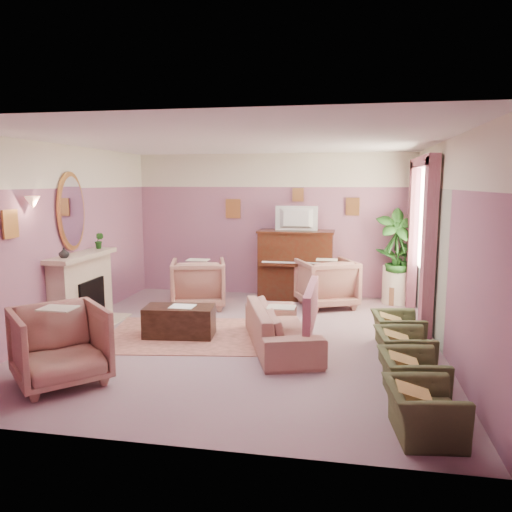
% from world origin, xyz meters
% --- Properties ---
extents(floor, '(5.50, 6.00, 0.01)m').
position_xyz_m(floor, '(0.00, 0.00, 0.00)').
color(floor, gray).
rests_on(floor, ground).
extents(ceiling, '(5.50, 6.00, 0.01)m').
position_xyz_m(ceiling, '(0.00, 0.00, 2.80)').
color(ceiling, white).
rests_on(ceiling, wall_back).
extents(wall_back, '(5.50, 0.02, 2.80)m').
position_xyz_m(wall_back, '(0.00, 3.00, 1.40)').
color(wall_back, gray).
rests_on(wall_back, floor).
extents(wall_front, '(5.50, 0.02, 2.80)m').
position_xyz_m(wall_front, '(0.00, -3.00, 1.40)').
color(wall_front, gray).
rests_on(wall_front, floor).
extents(wall_left, '(0.02, 6.00, 2.80)m').
position_xyz_m(wall_left, '(-2.75, 0.00, 1.40)').
color(wall_left, gray).
rests_on(wall_left, floor).
extents(wall_right, '(0.02, 6.00, 2.80)m').
position_xyz_m(wall_right, '(2.75, 0.00, 1.40)').
color(wall_right, gray).
rests_on(wall_right, floor).
extents(picture_rail_band, '(5.50, 0.01, 0.65)m').
position_xyz_m(picture_rail_band, '(0.00, 2.99, 2.47)').
color(picture_rail_band, silver).
rests_on(picture_rail_band, wall_back).
extents(stripe_panel, '(0.01, 3.00, 2.15)m').
position_xyz_m(stripe_panel, '(2.73, 1.30, 1.07)').
color(stripe_panel, '#A8B09C').
rests_on(stripe_panel, wall_right).
extents(fireplace_surround, '(0.30, 1.40, 1.10)m').
position_xyz_m(fireplace_surround, '(-2.59, 0.20, 0.55)').
color(fireplace_surround, '#C1A98E').
rests_on(fireplace_surround, floor).
extents(fireplace_inset, '(0.18, 0.72, 0.68)m').
position_xyz_m(fireplace_inset, '(-2.49, 0.20, 0.40)').
color(fireplace_inset, black).
rests_on(fireplace_inset, floor).
extents(fire_ember, '(0.06, 0.54, 0.10)m').
position_xyz_m(fire_ember, '(-2.45, 0.20, 0.22)').
color(fire_ember, red).
rests_on(fire_ember, floor).
extents(mantel_shelf, '(0.40, 1.55, 0.07)m').
position_xyz_m(mantel_shelf, '(-2.56, 0.20, 1.12)').
color(mantel_shelf, '#C1A98E').
rests_on(mantel_shelf, fireplace_surround).
extents(hearth, '(0.55, 1.50, 0.02)m').
position_xyz_m(hearth, '(-2.39, 0.20, 0.01)').
color(hearth, '#C1A98E').
rests_on(hearth, floor).
extents(mirror_frame, '(0.04, 0.72, 1.20)m').
position_xyz_m(mirror_frame, '(-2.70, 0.20, 1.80)').
color(mirror_frame, '#CD8D46').
rests_on(mirror_frame, wall_left).
extents(mirror_glass, '(0.01, 0.60, 1.06)m').
position_xyz_m(mirror_glass, '(-2.67, 0.20, 1.80)').
color(mirror_glass, white).
rests_on(mirror_glass, wall_left).
extents(sconce_shade, '(0.20, 0.20, 0.16)m').
position_xyz_m(sconce_shade, '(-2.62, -0.85, 1.98)').
color(sconce_shade, '#E29F79').
rests_on(sconce_shade, wall_left).
extents(piano, '(1.40, 0.60, 1.30)m').
position_xyz_m(piano, '(0.50, 2.68, 0.65)').
color(piano, '#3B1B0F').
rests_on(piano, floor).
extents(piano_keyshelf, '(1.30, 0.12, 0.06)m').
position_xyz_m(piano_keyshelf, '(0.50, 2.33, 0.72)').
color(piano_keyshelf, '#3B1B0F').
rests_on(piano_keyshelf, piano).
extents(piano_keys, '(1.20, 0.08, 0.02)m').
position_xyz_m(piano_keys, '(0.50, 2.33, 0.76)').
color(piano_keys, white).
rests_on(piano_keys, piano).
extents(piano_top, '(1.45, 0.65, 0.04)m').
position_xyz_m(piano_top, '(0.50, 2.68, 1.31)').
color(piano_top, '#3B1B0F').
rests_on(piano_top, piano).
extents(television, '(0.80, 0.12, 0.48)m').
position_xyz_m(television, '(0.50, 2.63, 1.60)').
color(television, black).
rests_on(television, piano).
extents(print_back_left, '(0.30, 0.03, 0.38)m').
position_xyz_m(print_back_left, '(-0.80, 2.96, 1.72)').
color(print_back_left, '#CD8D46').
rests_on(print_back_left, wall_back).
extents(print_back_right, '(0.26, 0.03, 0.34)m').
position_xyz_m(print_back_right, '(1.55, 2.96, 1.78)').
color(print_back_right, '#CD8D46').
rests_on(print_back_right, wall_back).
extents(print_back_mid, '(0.22, 0.03, 0.26)m').
position_xyz_m(print_back_mid, '(0.50, 2.96, 2.00)').
color(print_back_mid, '#CD8D46').
rests_on(print_back_mid, wall_back).
extents(print_left_wall, '(0.03, 0.28, 0.36)m').
position_xyz_m(print_left_wall, '(-2.71, -1.20, 1.72)').
color(print_left_wall, '#CD8D46').
rests_on(print_left_wall, wall_left).
extents(window_blind, '(0.03, 1.40, 1.80)m').
position_xyz_m(window_blind, '(2.70, 1.55, 1.70)').
color(window_blind, beige).
rests_on(window_blind, wall_right).
extents(curtain_left, '(0.16, 0.34, 2.60)m').
position_xyz_m(curtain_left, '(2.62, 0.63, 1.30)').
color(curtain_left, '#9A5263').
rests_on(curtain_left, floor).
extents(curtain_right, '(0.16, 0.34, 2.60)m').
position_xyz_m(curtain_right, '(2.62, 2.47, 1.30)').
color(curtain_right, '#9A5263').
rests_on(curtain_right, floor).
extents(pelmet, '(0.16, 2.20, 0.16)m').
position_xyz_m(pelmet, '(2.62, 1.55, 2.56)').
color(pelmet, '#9A5263').
rests_on(pelmet, wall_right).
extents(mantel_plant, '(0.16, 0.16, 0.28)m').
position_xyz_m(mantel_plant, '(-2.55, 0.75, 1.29)').
color(mantel_plant, '#1C4D17').
rests_on(mantel_plant, mantel_shelf).
extents(mantel_vase, '(0.16, 0.16, 0.16)m').
position_xyz_m(mantel_vase, '(-2.55, -0.30, 1.23)').
color(mantel_vase, silver).
rests_on(mantel_vase, mantel_shelf).
extents(area_rug, '(2.74, 2.15, 0.01)m').
position_xyz_m(area_rug, '(-0.73, 0.04, 0.01)').
color(area_rug, '#B16B5C').
rests_on(area_rug, floor).
extents(coffee_table, '(1.05, 0.60, 0.45)m').
position_xyz_m(coffee_table, '(-0.91, -0.05, 0.23)').
color(coffee_table, black).
rests_on(coffee_table, floor).
extents(table_paper, '(0.35, 0.28, 0.01)m').
position_xyz_m(table_paper, '(-0.86, -0.05, 0.46)').
color(table_paper, white).
rests_on(table_paper, coffee_table).
extents(sofa, '(0.65, 1.96, 0.79)m').
position_xyz_m(sofa, '(0.61, -0.25, 0.40)').
color(sofa, '#AB7666').
rests_on(sofa, floor).
extents(sofa_throw, '(0.10, 1.49, 0.54)m').
position_xyz_m(sofa_throw, '(1.01, -0.25, 0.60)').
color(sofa_throw, '#9A5263').
rests_on(sofa_throw, sofa).
extents(floral_armchair_left, '(0.93, 0.93, 0.97)m').
position_xyz_m(floral_armchair_left, '(-1.16, 1.69, 0.49)').
color(floral_armchair_left, '#AB7666').
rests_on(floral_armchair_left, floor).
extents(floral_armchair_right, '(0.93, 0.93, 0.97)m').
position_xyz_m(floral_armchair_right, '(1.12, 2.14, 0.49)').
color(floral_armchair_right, '#AB7666').
rests_on(floral_armchair_right, floor).
extents(floral_armchair_front, '(0.93, 0.93, 0.97)m').
position_xyz_m(floral_armchair_front, '(-1.65, -1.93, 0.49)').
color(floral_armchair_front, '#AB7666').
rests_on(floral_armchair_front, floor).
extents(olive_chair_a, '(0.51, 0.72, 0.62)m').
position_xyz_m(olive_chair_a, '(2.17, -2.43, 0.31)').
color(olive_chair_a, '#4A532F').
rests_on(olive_chair_a, floor).
extents(olive_chair_b, '(0.51, 0.72, 0.62)m').
position_xyz_m(olive_chair_b, '(2.17, -1.61, 0.31)').
color(olive_chair_b, '#4A532F').
rests_on(olive_chair_b, floor).
extents(olive_chair_c, '(0.51, 0.72, 0.62)m').
position_xyz_m(olive_chair_c, '(2.17, -0.79, 0.31)').
color(olive_chair_c, '#4A532F').
rests_on(olive_chair_c, floor).
extents(olive_chair_d, '(0.51, 0.72, 0.62)m').
position_xyz_m(olive_chair_d, '(2.17, 0.03, 0.31)').
color(olive_chair_d, '#4A532F').
rests_on(olive_chair_d, floor).
extents(side_table, '(0.52, 0.52, 0.70)m').
position_xyz_m(side_table, '(2.39, 2.64, 0.35)').
color(side_table, beige).
rests_on(side_table, floor).
extents(side_plant_big, '(0.30, 0.30, 0.34)m').
position_xyz_m(side_plant_big, '(2.39, 2.64, 0.87)').
color(side_plant_big, '#1C4D17').
rests_on(side_plant_big, side_table).
extents(side_plant_small, '(0.16, 0.16, 0.28)m').
position_xyz_m(side_plant_small, '(2.51, 2.54, 0.84)').
color(side_plant_small, '#1C4D17').
rests_on(side_plant_small, side_table).
extents(palm_pot, '(0.34, 0.34, 0.34)m').
position_xyz_m(palm_pot, '(2.35, 2.56, 0.17)').
color(palm_pot, brown).
rests_on(palm_pot, floor).
extents(palm_plant, '(0.76, 0.76, 1.44)m').
position_xyz_m(palm_plant, '(2.35, 2.56, 1.06)').
color(palm_plant, '#1C4D17').
rests_on(palm_plant, palm_pot).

